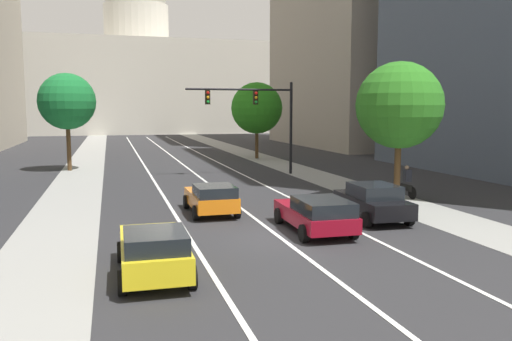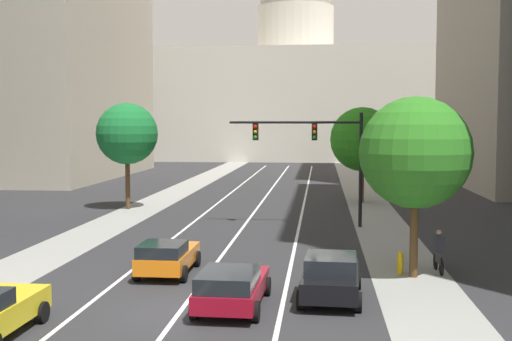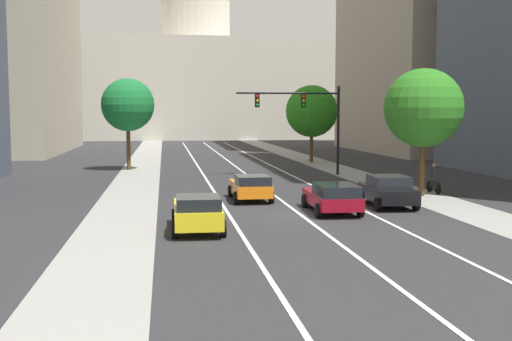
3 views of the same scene
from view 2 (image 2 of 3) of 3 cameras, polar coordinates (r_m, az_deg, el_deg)
ground_plane at (r=60.97m, az=1.47°, el=-1.45°), size 400.00×400.00×0.00m
sidewalk_left at (r=57.19m, az=-6.85°, el=-1.85°), size 3.11×130.00×0.01m
sidewalk_right at (r=55.95m, az=9.22°, el=-2.01°), size 3.11×130.00×0.01m
lane_stripe_left at (r=46.53m, az=-3.81°, el=-3.21°), size 0.16×90.00×0.01m
lane_stripe_center at (r=46.12m, az=0.11°, el=-3.27°), size 0.16×90.00×0.01m
lane_stripe_right at (r=45.92m, az=4.07°, el=-3.31°), size 0.16×90.00×0.01m
capitol_building at (r=111.85m, az=3.40°, el=6.65°), size 51.45×28.18×36.21m
car_black at (r=22.79m, az=6.49°, el=-9.06°), size 2.23×4.38×1.52m
car_orange at (r=26.37m, az=-7.70°, el=-7.36°), size 2.02×4.05×1.39m
car_crimson at (r=21.50m, az=-2.12°, el=-9.97°), size 2.21×4.61×1.38m
traffic_signal_mast at (r=37.91m, az=5.44°, el=2.16°), size 7.64×0.39×6.55m
fire_hydrant at (r=26.90m, az=12.36°, el=-7.78°), size 0.26×0.35×0.91m
cyclist at (r=27.43m, az=15.52°, el=-6.78°), size 0.37×1.70×1.72m
street_tree_near_right at (r=25.96m, az=13.61°, el=1.49°), size 4.31×4.31×7.00m
street_tree_far_right at (r=49.84m, az=9.18°, el=2.68°), size 4.80×4.80×7.14m
street_tree_mid_left at (r=46.17m, az=-11.09°, el=3.12°), size 4.22×4.22×7.33m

